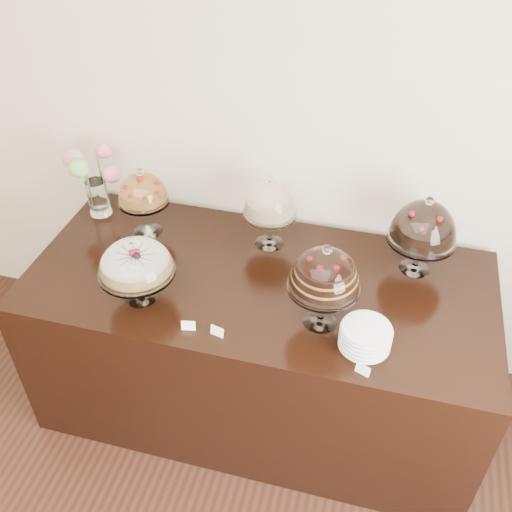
% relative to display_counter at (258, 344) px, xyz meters
% --- Properties ---
extents(wall_back, '(5.00, 0.04, 3.00)m').
position_rel_display_counter_xyz_m(wall_back, '(-0.33, 0.55, 1.05)').
color(wall_back, beige).
rests_on(wall_back, ground).
extents(display_counter, '(2.20, 1.00, 0.90)m').
position_rel_display_counter_xyz_m(display_counter, '(0.00, 0.00, 0.00)').
color(display_counter, black).
rests_on(display_counter, ground).
extents(cake_stand_sugar_sponge, '(0.34, 0.34, 0.34)m').
position_rel_display_counter_xyz_m(cake_stand_sugar_sponge, '(-0.49, -0.26, 0.66)').
color(cake_stand_sugar_sponge, white).
rests_on(cake_stand_sugar_sponge, display_counter).
extents(cake_stand_choco_layer, '(0.30, 0.30, 0.42)m').
position_rel_display_counter_xyz_m(cake_stand_choco_layer, '(0.33, -0.20, 0.73)').
color(cake_stand_choco_layer, white).
rests_on(cake_stand_choco_layer, display_counter).
extents(cake_stand_cheesecake, '(0.27, 0.27, 0.39)m').
position_rel_display_counter_xyz_m(cake_stand_cheesecake, '(-0.02, 0.28, 0.70)').
color(cake_stand_cheesecake, white).
rests_on(cake_stand_cheesecake, display_counter).
extents(cake_stand_dark_choco, '(0.32, 0.32, 0.41)m').
position_rel_display_counter_xyz_m(cake_stand_dark_choco, '(0.71, 0.27, 0.71)').
color(cake_stand_dark_choco, white).
rests_on(cake_stand_dark_choco, display_counter).
extents(cake_stand_fruit_tart, '(0.26, 0.26, 0.38)m').
position_rel_display_counter_xyz_m(cake_stand_fruit_tart, '(-0.66, 0.22, 0.69)').
color(cake_stand_fruit_tart, white).
rests_on(cake_stand_fruit_tart, display_counter).
extents(flower_vase, '(0.31, 0.31, 0.38)m').
position_rel_display_counter_xyz_m(flower_vase, '(-0.98, 0.31, 0.67)').
color(flower_vase, white).
rests_on(flower_vase, display_counter).
extents(plate_stack, '(0.21, 0.21, 0.10)m').
position_rel_display_counter_xyz_m(plate_stack, '(0.53, -0.29, 0.50)').
color(plate_stack, white).
rests_on(plate_stack, display_counter).
extents(price_card_left, '(0.06, 0.03, 0.04)m').
position_rel_display_counter_xyz_m(price_card_left, '(-0.21, -0.39, 0.47)').
color(price_card_left, white).
rests_on(price_card_left, display_counter).
extents(price_card_right, '(0.06, 0.04, 0.04)m').
position_rel_display_counter_xyz_m(price_card_right, '(0.54, -0.44, 0.47)').
color(price_card_right, white).
rests_on(price_card_right, display_counter).
extents(price_card_extra, '(0.06, 0.03, 0.04)m').
position_rel_display_counter_xyz_m(price_card_extra, '(-0.08, -0.39, 0.47)').
color(price_card_extra, white).
rests_on(price_card_extra, display_counter).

